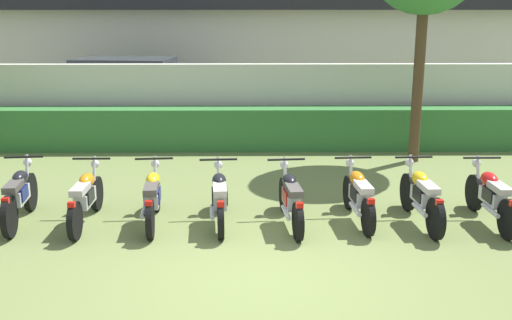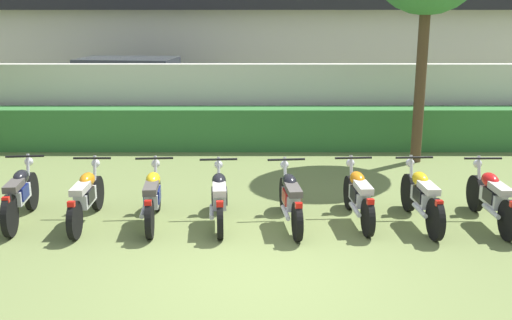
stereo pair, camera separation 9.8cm
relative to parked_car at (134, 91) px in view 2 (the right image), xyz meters
name	(u,v)px [view 2 (the right image)]	position (x,y,z in m)	size (l,w,h in m)	color
ground	(256,277)	(3.53, -10.37, -0.94)	(60.00, 60.00, 0.00)	olive
building	(256,9)	(3.53, 5.60, 2.30)	(22.44, 6.50, 6.48)	beige
compound_wall	(256,104)	(3.53, -2.62, 0.04)	(21.32, 0.30, 1.96)	beige
hedge_row	(256,129)	(3.53, -3.32, -0.44)	(17.05, 0.70, 0.99)	#337033
parked_car	(134,91)	(0.00, 0.00, 0.00)	(4.69, 2.51, 1.89)	black
motorcycle_in_row_1	(20,194)	(-0.14, -8.37, -0.48)	(0.60, 1.86, 0.97)	black
motorcycle_in_row_2	(86,196)	(0.89, -8.42, -0.50)	(0.60, 1.90, 0.94)	black
motorcycle_in_row_3	(153,196)	(1.93, -8.42, -0.50)	(0.60, 1.85, 0.95)	black
motorcycle_in_row_4	(219,197)	(2.96, -8.44, -0.50)	(0.60, 1.81, 0.94)	black
motorcycle_in_row_5	(290,198)	(4.06, -8.49, -0.50)	(0.60, 1.87, 0.94)	black
motorcycle_in_row_6	(359,195)	(5.13, -8.35, -0.50)	(0.60, 1.81, 0.94)	black
motorcycle_in_row_7	(422,196)	(6.08, -8.47, -0.48)	(0.60, 1.93, 0.97)	black
motorcycle_in_row_8	(492,197)	(7.16, -8.49, -0.49)	(0.60, 1.91, 0.96)	black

